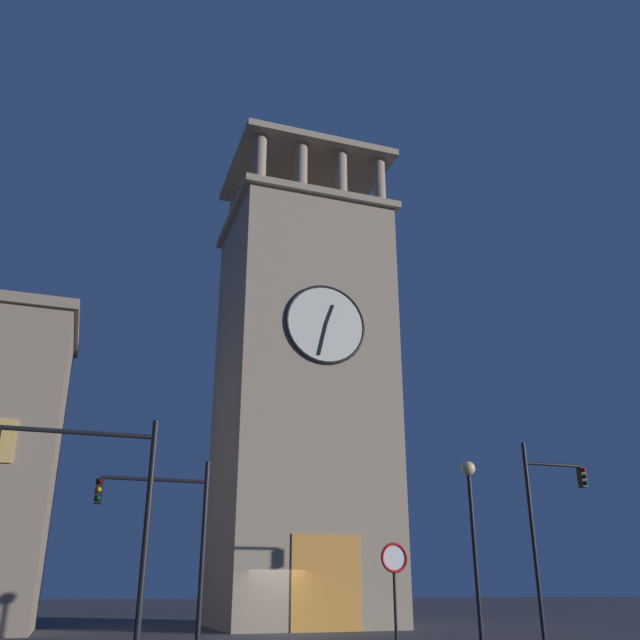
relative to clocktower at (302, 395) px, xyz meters
The scene contains 7 objects.
ground_plane 12.64m from the clocktower, 65.89° to the left, with size 200.00×200.00×0.00m, color #424247.
clocktower is the anchor object (origin of this frame).
traffic_signal_near 15.06m from the clocktower, 116.24° to the left, with size 2.70×0.41×6.92m.
traffic_signal_mid 20.47m from the clocktower, 57.49° to the left, with size 3.95×0.41×5.83m.
traffic_signal_far 16.13m from the clocktower, 55.84° to the left, with size 3.48×0.41×5.59m.
street_lamp 16.63m from the clocktower, 93.73° to the left, with size 0.44×0.44×5.54m.
no_horn_sign 18.94m from the clocktower, 81.37° to the left, with size 0.78×0.14×2.91m.
Camera 1 is at (8.36, 29.07, 1.78)m, focal length 38.45 mm.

